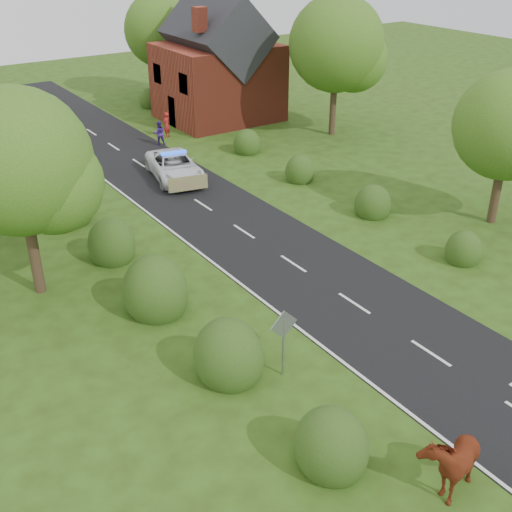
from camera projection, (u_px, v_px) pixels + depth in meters
ground at (431, 354)px, 22.55m from camera, size 120.00×120.00×0.00m
road at (213, 211)px, 33.53m from camera, size 6.00×70.00×0.02m
road_markings at (206, 233)px, 31.21m from camera, size 4.96×70.00×0.01m
hedgerow_left at (121, 255)px, 27.52m from camera, size 2.75×50.41×3.00m
hedgerow_right at (357, 197)px, 33.78m from camera, size 2.10×45.78×2.10m
tree_left_a at (26, 168)px, 23.90m from camera, size 5.74×5.60×8.38m
tree_right_b at (341, 48)px, 42.88m from camera, size 6.56×6.40×9.40m
tree_right_c at (165, 33)px, 52.39m from camera, size 6.15×6.00×8.58m
road_sign at (284, 333)px, 20.76m from camera, size 1.06×0.08×2.53m
house at (218, 68)px, 47.47m from camera, size 8.00×7.40×9.17m
cow at (450, 462)px, 16.95m from camera, size 2.61×1.92×1.66m
police_van at (175, 166)px, 37.43m from camera, size 3.57×5.84×1.65m
pedestrian_red at (166, 125)px, 44.57m from camera, size 0.77×0.69×1.76m
pedestrian_purple at (159, 133)px, 43.05m from camera, size 0.95×0.84×1.64m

